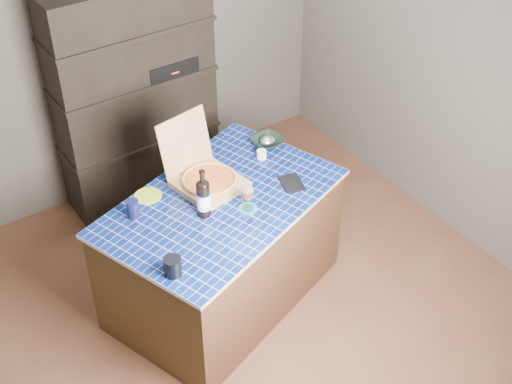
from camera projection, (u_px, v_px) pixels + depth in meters
room at (247, 155)px, 4.14m from camera, size 3.50×3.50×3.50m
shelving_unit at (135, 95)px, 5.35m from camera, size 1.20×0.41×1.80m
kitchen_island at (222, 250)px, 4.72m from camera, size 1.76×1.41×0.84m
pizza_box at (207, 178)px, 4.55m from camera, size 0.46×0.53×0.42m
mead_bottle at (203, 198)px, 4.28m from camera, size 0.09×0.09×0.33m
teal_trivet at (248, 209)px, 4.40m from camera, size 0.12×0.12×0.01m
wine_glass at (248, 193)px, 4.32m from camera, size 0.08×0.08×0.18m
tumbler at (173, 266)px, 3.92m from camera, size 0.10×0.10×0.11m
dvd_case at (292, 183)px, 4.60m from camera, size 0.18×0.21×0.01m
bowl at (268, 142)px, 4.93m from camera, size 0.23×0.23×0.05m
foil_contents at (268, 140)px, 4.92m from camera, size 0.11×0.09×0.05m
white_jar at (262, 154)px, 4.81m from camera, size 0.07×0.07×0.06m
navy_cup at (133, 209)px, 4.31m from camera, size 0.08×0.08×0.12m
green_trivet at (148, 196)px, 4.50m from camera, size 0.18×0.18×0.01m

